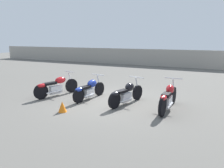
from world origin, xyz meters
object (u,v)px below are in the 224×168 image
at_px(motorcycle_slot_0, 56,86).
at_px(traffic_cone_near, 62,107).
at_px(motorcycle_slot_2, 126,94).
at_px(motorcycle_slot_3, 168,98).
at_px(motorcycle_slot_1, 89,89).

relative_size(motorcycle_slot_0, traffic_cone_near, 5.82).
xyz_separation_m(motorcycle_slot_0, motorcycle_slot_2, (3.20, 0.18, -0.01)).
bearing_deg(motorcycle_slot_0, traffic_cone_near, -29.54).
distance_m(motorcycle_slot_2, motorcycle_slot_3, 1.58).
relative_size(motorcycle_slot_0, motorcycle_slot_1, 1.10).
relative_size(motorcycle_slot_3, traffic_cone_near, 5.90).
bearing_deg(motorcycle_slot_0, motorcycle_slot_1, 21.59).
xyz_separation_m(motorcycle_slot_0, motorcycle_slot_3, (4.77, 0.17, 0.02)).
xyz_separation_m(motorcycle_slot_1, traffic_cone_near, (0.03, -1.77, -0.23)).
bearing_deg(traffic_cone_near, motorcycle_slot_3, 29.17).
bearing_deg(motorcycle_slot_1, motorcycle_slot_2, 7.45).
height_order(motorcycle_slot_3, traffic_cone_near, motorcycle_slot_3).
xyz_separation_m(motorcycle_slot_1, motorcycle_slot_3, (3.20, 0.00, 0.03)).
relative_size(motorcycle_slot_2, motorcycle_slot_3, 0.95).
height_order(motorcycle_slot_2, motorcycle_slot_3, motorcycle_slot_3).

